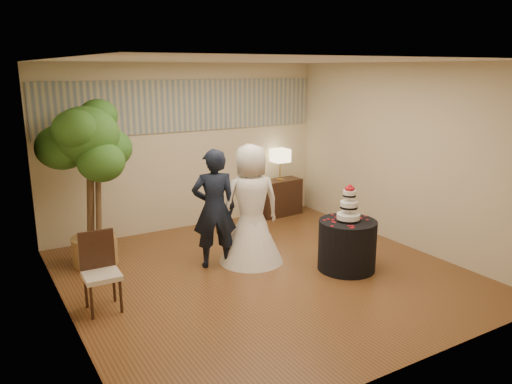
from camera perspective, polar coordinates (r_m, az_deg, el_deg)
floor at (r=6.84m, az=1.01°, el=-9.38°), size 5.00×5.00×0.00m
ceiling at (r=6.27m, az=1.13°, el=14.79°), size 5.00×5.00×0.00m
wall_back at (r=8.60m, az=-7.80°, el=5.10°), size 5.00×0.06×2.80m
wall_front at (r=4.55m, az=17.96°, el=-3.49°), size 5.00×0.06×2.80m
wall_left at (r=5.55m, az=-21.45°, el=-0.69°), size 0.06×5.00×2.80m
wall_right at (r=8.00m, az=16.50°, el=3.98°), size 0.06×5.00×2.80m
mural_border at (r=8.50m, az=-7.90°, el=9.75°), size 4.90×0.02×0.85m
groom at (r=6.87m, az=-4.79°, el=-1.92°), size 0.70×0.57×1.67m
bride at (r=7.01m, az=-0.58°, el=-1.37°), size 1.08×1.08×1.71m
cake_table at (r=6.99m, az=10.36°, el=-5.99°), size 0.89×0.89×0.70m
wedding_cake at (r=6.81m, az=10.58°, el=-1.21°), size 0.32×0.32×0.51m
console at (r=9.40m, az=2.73°, el=-0.62°), size 0.84×0.41×0.68m
table_lamp at (r=9.26m, az=2.77°, el=3.16°), size 0.29×0.29×0.58m
ficus_tree at (r=7.19m, az=-18.49°, el=0.91°), size 1.47×1.47×2.35m
side_chair at (r=5.98m, az=-17.24°, el=-8.86°), size 0.43×0.45×0.91m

